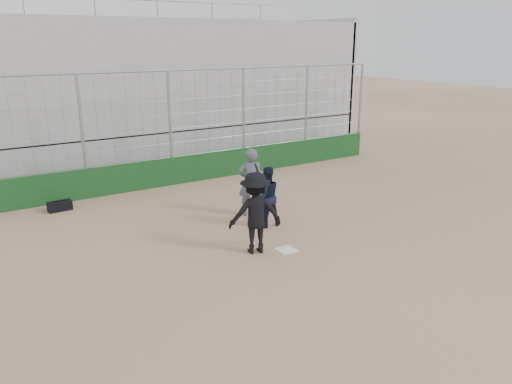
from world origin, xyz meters
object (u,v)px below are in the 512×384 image
batter_at_plate (255,213)px  equipment_bag (60,206)px  umpire (251,186)px  catcher_crouched (266,207)px

batter_at_plate → equipment_bag: 6.76m
batter_at_plate → equipment_bag: (-3.40, 5.78, -0.86)m
batter_at_plate → equipment_bag: batter_at_plate is taller
batter_at_plate → umpire: bearing=60.6°
umpire → equipment_bag: umpire is taller
equipment_bag → batter_at_plate: bearing=-59.5°
batter_at_plate → equipment_bag: size_ratio=3.00×
catcher_crouched → umpire: 1.11m
batter_at_plate → catcher_crouched: bearing=47.3°
equipment_bag → umpire: bearing=-36.3°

